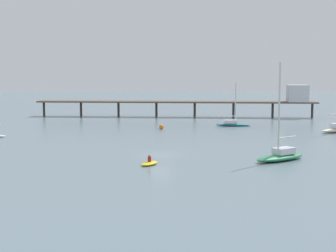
{
  "coord_description": "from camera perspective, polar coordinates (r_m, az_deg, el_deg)",
  "views": [
    {
      "loc": [
        3.75,
        -58.39,
        9.58
      ],
      "look_at": [
        0.0,
        17.65,
        1.5
      ],
      "focal_mm": 54.19,
      "sensor_mm": 36.0,
      "label": 1
    }
  ],
  "objects": [
    {
      "name": "ground_plane",
      "position": [
        59.29,
        -0.84,
        -3.24
      ],
      "size": [
        400.0,
        400.0,
        0.0
      ],
      "primitive_type": "plane",
      "color": "slate"
    },
    {
      "name": "pier",
      "position": [
        108.96,
        6.84,
        3.08
      ],
      "size": [
        60.02,
        5.46,
        6.94
      ],
      "color": "brown",
      "rests_on": "ground_plane"
    },
    {
      "name": "mooring_buoy_far",
      "position": [
        85.65,
        -0.74,
        -0.09
      ],
      "size": [
        0.8,
        0.8,
        0.8
      ],
      "primitive_type": "sphere",
      "color": "orange",
      "rests_on": "ground_plane"
    },
    {
      "name": "sailboat_teal",
      "position": [
        91.43,
        7.31,
        0.32
      ],
      "size": [
        6.26,
        1.88,
        7.81
      ],
      "color": "#1E727A",
      "rests_on": "ground_plane"
    },
    {
      "name": "dinghy_yellow",
      "position": [
        52.71,
        -2.1,
        -4.18
      ],
      "size": [
        2.2,
        2.78,
        1.14
      ],
      "color": "yellow",
      "rests_on": "ground_plane"
    },
    {
      "name": "sailboat_green",
      "position": [
        56.63,
        12.58,
        -3.15
      ],
      "size": [
        6.72,
        5.99,
        10.66
      ],
      "color": "#287F4C",
      "rests_on": "ground_plane"
    }
  ]
}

